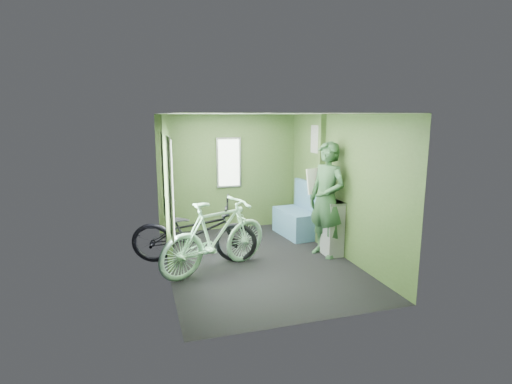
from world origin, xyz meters
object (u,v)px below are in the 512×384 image
(bench_seat, at_px, (298,220))
(bicycle_mint, at_px, (217,272))
(bicycle_black, at_px, (195,263))
(waste_box, at_px, (332,228))
(passenger, at_px, (327,200))

(bench_seat, bearing_deg, bicycle_mint, -149.61)
(bicycle_black, bearing_deg, bicycle_mint, -134.98)
(waste_box, bearing_deg, bicycle_mint, -174.41)
(bicycle_mint, distance_m, waste_box, 2.03)
(bicycle_mint, distance_m, bench_seat, 2.34)
(passenger, height_order, bench_seat, passenger)
(bicycle_mint, bearing_deg, passenger, -108.16)
(bicycle_black, height_order, bench_seat, bench_seat)
(waste_box, xyz_separation_m, bench_seat, (-0.11, 1.19, -0.14))
(bicycle_black, xyz_separation_m, waste_box, (2.23, -0.26, 0.45))
(bicycle_mint, distance_m, passenger, 2.09)
(bicycle_black, distance_m, waste_box, 2.29)
(bench_seat, bearing_deg, bicycle_black, -162.49)
(passenger, relative_size, bench_seat, 1.80)
(bicycle_black, relative_size, waste_box, 2.15)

